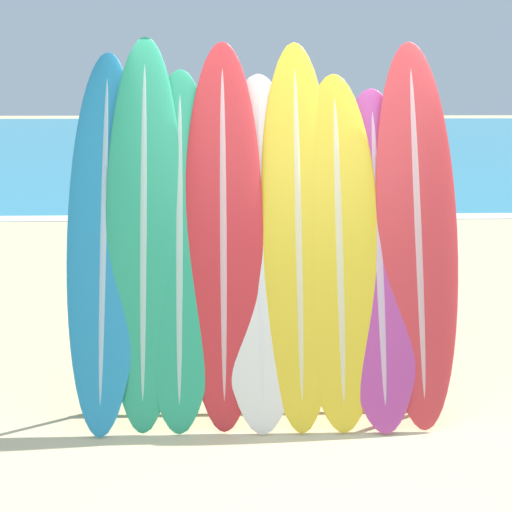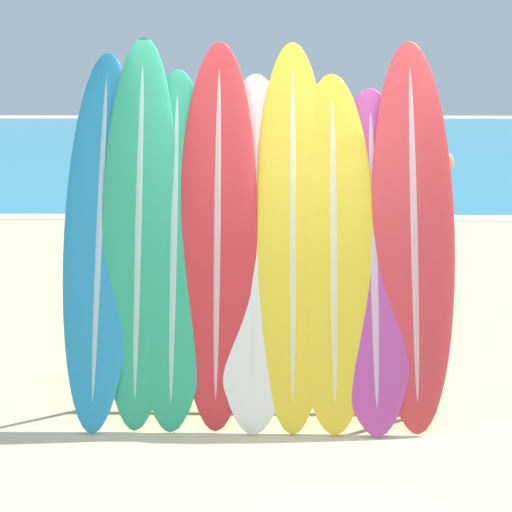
{
  "view_description": "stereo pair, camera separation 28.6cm",
  "coord_description": "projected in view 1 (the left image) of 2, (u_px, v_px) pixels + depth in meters",
  "views": [
    {
      "loc": [
        -0.51,
        -4.01,
        2.12
      ],
      "look_at": [
        -0.32,
        1.34,
        0.92
      ],
      "focal_mm": 50.0,
      "sensor_mm": 36.0,
      "label": 1
    },
    {
      "loc": [
        -0.22,
        -4.01,
        2.12
      ],
      "look_at": [
        -0.32,
        1.34,
        0.92
      ],
      "focal_mm": 50.0,
      "sensor_mm": 36.0,
      "label": 2
    }
  ],
  "objects": [
    {
      "name": "surfboard_rack",
      "position": [
        260.0,
        344.0,
        4.8
      ],
      "size": [
        2.42,
        0.04,
        0.9
      ],
      "color": "#47474C",
      "rests_on": "ground_plane"
    },
    {
      "name": "surfboard_slot_3",
      "position": [
        223.0,
        231.0,
        4.71
      ],
      "size": [
        0.53,
        0.91,
        2.5
      ],
      "color": "red",
      "rests_on": "ground_plane"
    },
    {
      "name": "person_mid_beach",
      "position": [
        215.0,
        217.0,
        7.49
      ],
      "size": [
        0.27,
        0.27,
        1.63
      ],
      "rotation": [
        0.0,
        0.0,
        5.48
      ],
      "color": "tan",
      "rests_on": "ground_plane"
    },
    {
      "name": "surfboard_slot_8",
      "position": [
        417.0,
        229.0,
        4.77
      ],
      "size": [
        0.55,
        0.98,
        2.51
      ],
      "color": "red",
      "rests_on": "ground_plane"
    },
    {
      "name": "ground_plane",
      "position": [
        316.0,
        448.0,
        4.39
      ],
      "size": [
        160.0,
        160.0,
        0.0
      ],
      "primitive_type": "plane",
      "color": "beige"
    },
    {
      "name": "surfboard_slot_2",
      "position": [
        180.0,
        246.0,
        4.71
      ],
      "size": [
        0.53,
        0.9,
        2.31
      ],
      "color": "#289E70",
      "rests_on": "ground_plane"
    },
    {
      "name": "surfboard_slot_5",
      "position": [
        298.0,
        230.0,
        4.75
      ],
      "size": [
        0.52,
        1.03,
        2.5
      ],
      "color": "yellow",
      "rests_on": "ground_plane"
    },
    {
      "name": "ocean_water",
      "position": [
        239.0,
        134.0,
        41.31
      ],
      "size": [
        120.0,
        60.0,
        0.01
      ],
      "color": "teal",
      "rests_on": "ground_plane"
    },
    {
      "name": "surfboard_slot_4",
      "position": [
        260.0,
        247.0,
        4.74
      ],
      "size": [
        0.59,
        0.95,
        2.28
      ],
      "color": "silver",
      "rests_on": "ground_plane"
    },
    {
      "name": "surfboard_slot_6",
      "position": [
        339.0,
        247.0,
        4.74
      ],
      "size": [
        0.56,
        0.95,
        2.29
      ],
      "color": "yellow",
      "rests_on": "ground_plane"
    },
    {
      "name": "person_far_left",
      "position": [
        429.0,
        230.0,
        6.7
      ],
      "size": [
        0.22,
        0.27,
        1.64
      ],
      "rotation": [
        0.0,
        0.0,
        4.43
      ],
      "color": "tan",
      "rests_on": "ground_plane"
    },
    {
      "name": "surfboard_slot_0",
      "position": [
        104.0,
        236.0,
        4.71
      ],
      "size": [
        0.49,
        1.03,
        2.43
      ],
      "color": "teal",
      "rests_on": "ground_plane"
    },
    {
      "name": "surfboard_slot_1",
      "position": [
        144.0,
        229.0,
        4.7
      ],
      "size": [
        0.51,
        0.92,
        2.53
      ],
      "color": "#289E70",
      "rests_on": "ground_plane"
    },
    {
      "name": "person_near_water",
      "position": [
        273.0,
        186.0,
        9.44
      ],
      "size": [
        0.28,
        0.3,
        1.75
      ],
      "rotation": [
        0.0,
        0.0,
        2.17
      ],
      "color": "#846047",
      "rests_on": "ground_plane"
    },
    {
      "name": "surfboard_slot_7",
      "position": [
        378.0,
        254.0,
        4.76
      ],
      "size": [
        0.58,
        0.97,
        2.19
      ],
      "color": "#B23D8E",
      "rests_on": "ground_plane"
    }
  ]
}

